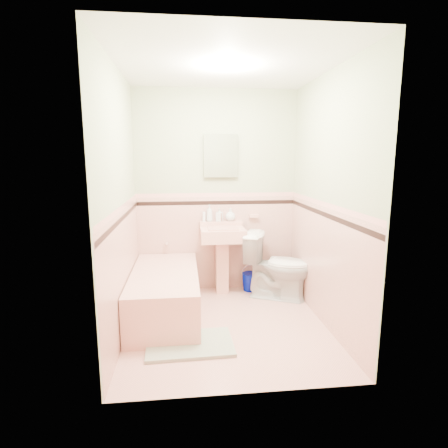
{
  "coord_description": "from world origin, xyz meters",
  "views": [
    {
      "loc": [
        -0.41,
        -3.42,
        1.67
      ],
      "look_at": [
        0.0,
        0.25,
        1.0
      ],
      "focal_mm": 29.05,
      "sensor_mm": 36.0,
      "label": 1
    }
  ],
  "objects": [
    {
      "name": "floor",
      "position": [
        0.0,
        0.0,
        0.0
      ],
      "size": [
        2.2,
        2.2,
        0.0
      ],
      "primitive_type": "plane",
      "color": "#EAA999",
      "rests_on": "ground"
    },
    {
      "name": "ceiling",
      "position": [
        0.0,
        0.0,
        2.5
      ],
      "size": [
        2.2,
        2.2,
        0.0
      ],
      "primitive_type": "plane",
      "rotation": [
        3.14,
        0.0,
        0.0
      ],
      "color": "white",
      "rests_on": "ground"
    },
    {
      "name": "wall_back",
      "position": [
        0.0,
        1.1,
        1.25
      ],
      "size": [
        2.5,
        0.0,
        2.5
      ],
      "primitive_type": "plane",
      "rotation": [
        1.57,
        0.0,
        0.0
      ],
      "color": "beige",
      "rests_on": "ground"
    },
    {
      "name": "wall_front",
      "position": [
        0.0,
        -1.1,
        1.25
      ],
      "size": [
        2.5,
        0.0,
        2.5
      ],
      "primitive_type": "plane",
      "rotation": [
        -1.57,
        0.0,
        0.0
      ],
      "color": "beige",
      "rests_on": "ground"
    },
    {
      "name": "wall_left",
      "position": [
        -1.0,
        0.0,
        1.25
      ],
      "size": [
        0.0,
        2.5,
        2.5
      ],
      "primitive_type": "plane",
      "rotation": [
        1.57,
        0.0,
        1.57
      ],
      "color": "beige",
      "rests_on": "ground"
    },
    {
      "name": "wall_right",
      "position": [
        1.0,
        0.0,
        1.25
      ],
      "size": [
        0.0,
        2.5,
        2.5
      ],
      "primitive_type": "plane",
      "rotation": [
        1.57,
        0.0,
        -1.57
      ],
      "color": "beige",
      "rests_on": "ground"
    },
    {
      "name": "wainscot_back",
      "position": [
        0.0,
        1.09,
        0.6
      ],
      "size": [
        2.0,
        0.0,
        2.0
      ],
      "primitive_type": "plane",
      "rotation": [
        1.57,
        0.0,
        0.0
      ],
      "color": "#ECAF9E",
      "rests_on": "ground"
    },
    {
      "name": "wainscot_front",
      "position": [
        0.0,
        -1.09,
        0.6
      ],
      "size": [
        2.0,
        0.0,
        2.0
      ],
      "primitive_type": "plane",
      "rotation": [
        -1.57,
        0.0,
        0.0
      ],
      "color": "#ECAF9E",
      "rests_on": "ground"
    },
    {
      "name": "wainscot_left",
      "position": [
        -0.99,
        0.0,
        0.6
      ],
      "size": [
        0.0,
        2.2,
        2.2
      ],
      "primitive_type": "plane",
      "rotation": [
        1.57,
        0.0,
        1.57
      ],
      "color": "#ECAF9E",
      "rests_on": "ground"
    },
    {
      "name": "wainscot_right",
      "position": [
        0.99,
        0.0,
        0.6
      ],
      "size": [
        0.0,
        2.2,
        2.2
      ],
      "primitive_type": "plane",
      "rotation": [
        1.57,
        0.0,
        -1.57
      ],
      "color": "#ECAF9E",
      "rests_on": "ground"
    },
    {
      "name": "accent_back",
      "position": [
        0.0,
        1.08,
        1.12
      ],
      "size": [
        2.0,
        0.0,
        2.0
      ],
      "primitive_type": "plane",
      "rotation": [
        1.57,
        0.0,
        0.0
      ],
      "color": "black",
      "rests_on": "ground"
    },
    {
      "name": "accent_front",
      "position": [
        0.0,
        -1.08,
        1.12
      ],
      "size": [
        2.0,
        0.0,
        2.0
      ],
      "primitive_type": "plane",
      "rotation": [
        -1.57,
        0.0,
        0.0
      ],
      "color": "black",
      "rests_on": "ground"
    },
    {
      "name": "accent_left",
      "position": [
        -0.98,
        0.0,
        1.12
      ],
      "size": [
        0.0,
        2.2,
        2.2
      ],
      "primitive_type": "plane",
      "rotation": [
        1.57,
        0.0,
        1.57
      ],
      "color": "black",
      "rests_on": "ground"
    },
    {
      "name": "accent_right",
      "position": [
        0.98,
        0.0,
        1.12
      ],
      "size": [
        0.0,
        2.2,
        2.2
      ],
      "primitive_type": "plane",
      "rotation": [
        1.57,
        0.0,
        -1.57
      ],
      "color": "black",
      "rests_on": "ground"
    },
    {
      "name": "cap_back",
      "position": [
        0.0,
        1.08,
        1.22
      ],
      "size": [
        2.0,
        0.0,
        2.0
      ],
      "primitive_type": "plane",
      "rotation": [
        1.57,
        0.0,
        0.0
      ],
      "color": "#EA9F94",
      "rests_on": "ground"
    },
    {
      "name": "cap_front",
      "position": [
        0.0,
        -1.08,
        1.22
      ],
      "size": [
        2.0,
        0.0,
        2.0
      ],
      "primitive_type": "plane",
      "rotation": [
        -1.57,
        0.0,
        0.0
      ],
      "color": "#EA9F94",
      "rests_on": "ground"
    },
    {
      "name": "cap_left",
      "position": [
        -0.98,
        0.0,
        1.22
      ],
      "size": [
        0.0,
        2.2,
        2.2
      ],
      "primitive_type": "plane",
      "rotation": [
        1.57,
        0.0,
        1.57
      ],
      "color": "#EA9F94",
      "rests_on": "ground"
    },
    {
      "name": "cap_right",
      "position": [
        0.98,
        0.0,
        1.22
      ],
      "size": [
        0.0,
        2.2,
        2.2
      ],
      "primitive_type": "plane",
      "rotation": [
        1.57,
        0.0,
        -1.57
      ],
      "color": "#EA9F94",
      "rests_on": "ground"
    },
    {
      "name": "bathtub",
      "position": [
        -0.63,
        0.33,
        0.23
      ],
      "size": [
        0.7,
        1.5,
        0.45
      ],
      "primitive_type": "cube",
      "color": "#E5A290",
      "rests_on": "floor"
    },
    {
      "name": "tub_faucet",
      "position": [
        -0.63,
        1.05,
        0.63
      ],
      "size": [
        0.04,
        0.12,
        0.04
      ],
      "primitive_type": "cylinder",
      "rotation": [
        1.57,
        0.0,
        0.0
      ],
      "color": "silver",
      "rests_on": "wall_back"
    },
    {
      "name": "sink",
      "position": [
        0.05,
        0.86,
        0.42
      ],
      "size": [
        0.53,
        0.48,
        0.84
      ],
      "primitive_type": null,
      "color": "#E5A290",
      "rests_on": "floor"
    },
    {
      "name": "sink_faucet",
      "position": [
        0.05,
        1.0,
        0.95
      ],
      "size": [
        0.02,
        0.02,
        0.1
      ],
      "primitive_type": "cylinder",
      "color": "silver",
      "rests_on": "sink"
    },
    {
      "name": "medicine_cabinet",
      "position": [
        0.05,
        1.07,
        1.7
      ],
      "size": [
        0.39,
        0.04,
        0.49
      ],
      "primitive_type": "cube",
      "color": "white",
      "rests_on": "wall_back"
    },
    {
      "name": "soap_dish",
      "position": [
        0.47,
        1.06,
        0.95
      ],
      "size": [
        0.11,
        0.07,
        0.04
      ],
      "primitive_type": "cube",
      "color": "#E5A290",
      "rests_on": "wall_back"
    },
    {
      "name": "soap_bottle_left",
      "position": [
        -0.1,
        1.04,
        1.0
      ],
      "size": [
        0.1,
        0.1,
        0.21
      ],
      "primitive_type": "imported",
      "rotation": [
        0.0,
        0.0,
        -0.24
      ],
      "color": "#B2B2B2",
      "rests_on": "sink"
    },
    {
      "name": "soap_bottle_mid",
      "position": [
        0.03,
        1.04,
        0.98
      ],
      "size": [
        0.1,
        0.1,
        0.16
      ],
      "primitive_type": "imported",
      "rotation": [
        0.0,
        0.0,
        -0.41
      ],
      "color": "#B2B2B2",
      "rests_on": "sink"
    },
    {
      "name": "soap_bottle_right",
      "position": [
        0.17,
        1.04,
        0.97
      ],
      "size": [
        0.15,
        0.15,
        0.16
      ],
      "primitive_type": "imported",
      "rotation": [
        0.0,
        0.0,
        0.29
      ],
      "color": "#B2B2B2",
      "rests_on": "sink"
    },
    {
      "name": "tube",
      "position": [
        -0.16,
        1.04,
        0.95
      ],
      "size": [
        0.04,
        0.04,
        0.12
      ],
      "primitive_type": "cylinder",
      "rotation": [
        0.0,
        0.0,
        -0.22
      ],
      "color": "white",
      "rests_on": "sink"
    },
    {
      "name": "toilet",
      "position": [
        0.7,
        0.67,
        0.4
      ],
      "size": [
        0.89,
        0.73,
        0.8
      ],
      "primitive_type": "imported",
      "rotation": [
        0.0,
        0.0,
        1.15
      ],
      "color": "white",
      "rests_on": "floor"
    },
    {
      "name": "bucket",
      "position": [
        0.42,
        0.95,
        0.11
      ],
      "size": [
        0.26,
        0.26,
        0.22
      ],
      "primitive_type": null,
      "rotation": [
        0.0,
        0.0,
        0.19
      ],
      "color": "#000B8F",
      "rests_on": "floor"
    },
    {
      "name": "bath_mat",
      "position": [
        -0.38,
        -0.38,
        0.02
      ],
      "size": [
        0.79,
        0.54,
        0.03
      ],
      "primitive_type": "cube",
      "rotation": [
        0.0,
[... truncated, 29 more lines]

